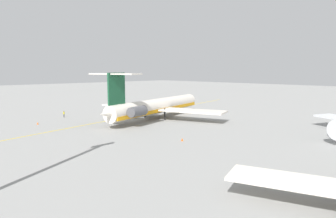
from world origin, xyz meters
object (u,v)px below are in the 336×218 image
safety_cone_nose (38,123)px  safety_cone_wingtip (182,139)px  main_jetliner (155,106)px  ground_crew_near_nose (64,113)px  safety_cone_tail (142,105)px  ground_crew_near_tail (156,104)px

safety_cone_nose → safety_cone_wingtip: bearing=109.0°
main_jetliner → ground_crew_near_nose: size_ratio=24.33×
safety_cone_tail → main_jetliner: bearing=57.0°
safety_cone_nose → safety_cone_tail: 41.82m
main_jetliner → safety_cone_tail: 28.93m
main_jetliner → ground_crew_near_tail: size_ratio=23.23×
ground_crew_near_tail → safety_cone_wingtip: size_ratio=3.15×
ground_crew_near_tail → safety_cone_nose: ground_crew_near_tail is taller
main_jetliner → safety_cone_wingtip: main_jetliner is taller
safety_cone_wingtip → safety_cone_tail: bearing=-121.9°
ground_crew_near_nose → safety_cone_wingtip: bearing=168.3°
ground_crew_near_tail → safety_cone_nose: size_ratio=3.15×
ground_crew_near_nose → ground_crew_near_tail: 32.57m
main_jetliner → ground_crew_near_nose: bearing=115.3°
ground_crew_near_tail → safety_cone_nose: (41.79, 5.95, -0.82)m
ground_crew_near_nose → ground_crew_near_tail: (-32.57, 0.04, 0.05)m
ground_crew_near_tail → safety_cone_wingtip: bearing=-152.4°
ground_crew_near_nose → safety_cone_wingtip: size_ratio=3.00×
main_jetliner → safety_cone_nose: bearing=138.5°
safety_cone_nose → safety_cone_wingtip: 36.26m
main_jetliner → safety_cone_tail: main_jetliner is taller
safety_cone_wingtip → safety_cone_tail: (-28.45, -45.67, 0.00)m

